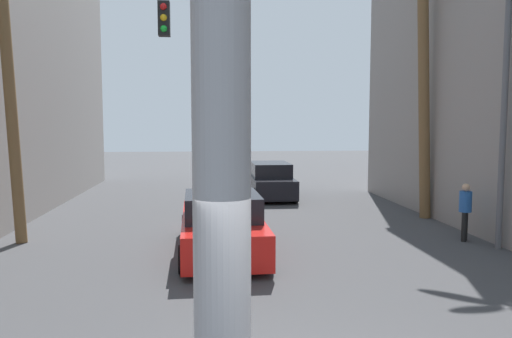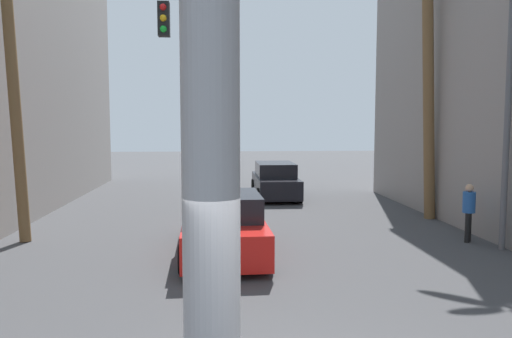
{
  "view_description": "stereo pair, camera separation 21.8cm",
  "coord_description": "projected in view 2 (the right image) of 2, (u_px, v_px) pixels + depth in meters",
  "views": [
    {
      "loc": [
        -1.11,
        -4.9,
        3.28
      ],
      "look_at": [
        0.0,
        6.21,
        2.27
      ],
      "focal_mm": 35.0,
      "sensor_mm": 36.0,
      "label": 1
    },
    {
      "loc": [
        -0.89,
        -4.91,
        3.28
      ],
      "look_at": [
        0.0,
        6.21,
        2.27
      ],
      "focal_mm": 35.0,
      "sensor_mm": 36.0,
      "label": 2
    }
  ],
  "objects": [
    {
      "name": "car_lead",
      "position": [
        223.0,
        225.0,
        12.74
      ],
      "size": [
        2.2,
        5.25,
        1.56
      ],
      "color": "black",
      "rests_on": "ground"
    },
    {
      "name": "pedestrian_mid_right",
      "position": [
        469.0,
        208.0,
        13.84
      ],
      "size": [
        0.48,
        0.48,
        1.63
      ],
      "color": "black",
      "rests_on": "ground"
    },
    {
      "name": "palm_tree_mid_left",
      "position": [
        9.0,
        43.0,
        13.48
      ],
      "size": [
        3.41,
        3.44,
        8.52
      ],
      "color": "brown",
      "rests_on": "ground"
    },
    {
      "name": "street_lamp",
      "position": [
        495.0,
        90.0,
        12.65
      ],
      "size": [
        2.36,
        0.28,
        6.8
      ],
      "color": "#59595E",
      "rests_on": "ground"
    },
    {
      "name": "palm_tree_mid_right",
      "position": [
        429.0,
        54.0,
        16.93
      ],
      "size": [
        2.85,
        2.81,
        9.68
      ],
      "color": "brown",
      "rests_on": "ground"
    },
    {
      "name": "traffic_light_mast",
      "position": [
        21.0,
        77.0,
        10.2
      ],
      "size": [
        5.48,
        0.32,
        5.99
      ],
      "color": "#333333",
      "rests_on": "ground"
    },
    {
      "name": "car_far",
      "position": [
        275.0,
        181.0,
        22.38
      ],
      "size": [
        1.91,
        4.76,
        1.56
      ],
      "color": "black",
      "rests_on": "ground"
    },
    {
      "name": "ground_plane",
      "position": [
        246.0,
        232.0,
        15.17
      ],
      "size": [
        90.77,
        90.77,
        0.0
      ],
      "primitive_type": "plane",
      "color": "#424244"
    }
  ]
}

